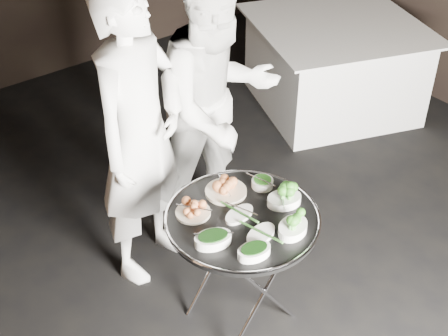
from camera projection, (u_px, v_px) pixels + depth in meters
tray_stand at (241, 265)px, 3.30m from camera, size 0.49×0.41×0.71m
serving_tray at (243, 219)px, 3.11m from camera, size 0.78×0.78×0.04m
potato_plate_a at (193, 210)px, 3.11m from camera, size 0.18×0.18×0.06m
potato_plate_b at (226, 188)px, 3.24m from camera, size 0.22×0.22×0.08m
greens_bowl at (262, 182)px, 3.29m from camera, size 0.12×0.12×0.07m
asparagus_plate_a at (239, 213)px, 3.10m from camera, size 0.19×0.13×0.04m
asparagus_plate_b at (261, 233)px, 2.98m from camera, size 0.21×0.15×0.04m
spinach_bowl_a at (213, 238)px, 2.93m from camera, size 0.21×0.17×0.07m
spinach_bowl_b at (254, 250)px, 2.87m from camera, size 0.18×0.14×0.07m
broccoli_bowl_a at (284, 198)px, 3.17m from camera, size 0.21×0.18×0.07m
broccoli_bowl_b at (293, 227)px, 3.00m from camera, size 0.21×0.18×0.07m
serving_utensils at (237, 201)px, 3.13m from camera, size 0.58×0.43×0.01m
waiter_left at (140, 137)px, 3.37m from camera, size 0.78×0.65×1.81m
waiter_right at (218, 104)px, 3.71m from camera, size 0.89×0.72×1.75m
dining_table at (334, 65)px, 5.21m from camera, size 1.30×1.30×0.74m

